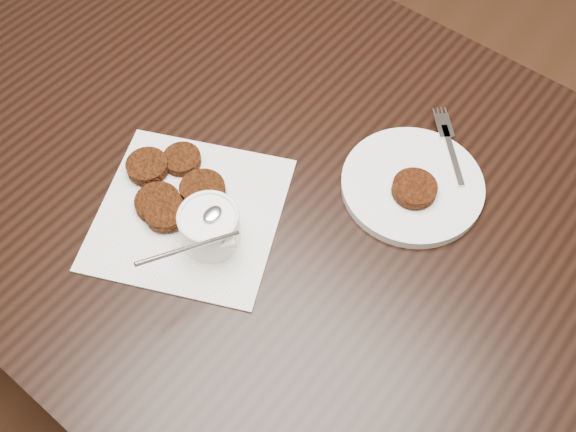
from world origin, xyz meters
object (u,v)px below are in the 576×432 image
Objects in this scene: sauce_ramekin at (208,215)px; plate_with_patty at (413,182)px; table at (267,280)px; napkin at (189,213)px.

sauce_ramekin is 0.56× the size of plate_with_patty.
sauce_ramekin is at bearing -79.93° from table.
sauce_ramekin is (0.02, -0.14, 0.44)m from table.
sauce_ramekin is at bearing -124.54° from plate_with_patty.
table is 6.58× the size of plate_with_patty.
plate_with_patty is at bearing 55.46° from sauce_ramekin.
table is 11.70× the size of sauce_ramekin.
napkin is 1.23× the size of plate_with_patty.
sauce_ramekin is (0.05, -0.01, 0.06)m from napkin.
table is at bearing 100.07° from sauce_ramekin.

